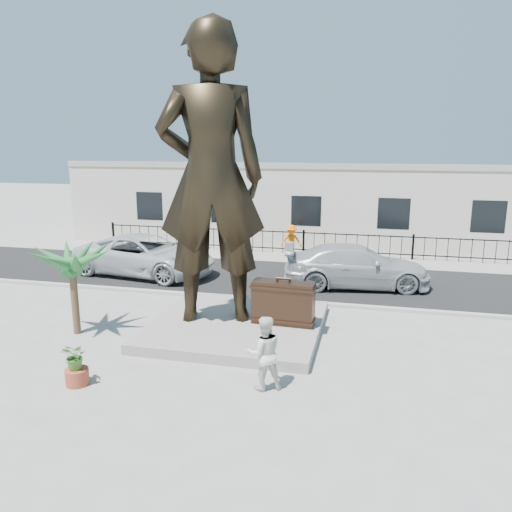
{
  "coord_description": "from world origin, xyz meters",
  "views": [
    {
      "loc": [
        3.5,
        -12.74,
        5.76
      ],
      "look_at": [
        0.0,
        2.0,
        2.3
      ],
      "focal_mm": 35.0,
      "sensor_mm": 36.0,
      "label": 1
    }
  ],
  "objects_px": {
    "statue": "(211,177)",
    "car_white": "(145,255)",
    "tourist": "(264,353)",
    "suitcase": "(283,303)"
  },
  "relations": [
    {
      "from": "suitcase",
      "to": "tourist",
      "type": "relative_size",
      "value": 1.04
    },
    {
      "from": "car_white",
      "to": "statue",
      "type": "bearing_deg",
      "value": -129.27
    },
    {
      "from": "suitcase",
      "to": "tourist",
      "type": "xyz_separation_m",
      "value": [
        0.2,
        -3.64,
        -0.06
      ]
    },
    {
      "from": "tourist",
      "to": "suitcase",
      "type": "bearing_deg",
      "value": -111.49
    },
    {
      "from": "car_white",
      "to": "tourist",
      "type": "bearing_deg",
      "value": -132.32
    },
    {
      "from": "suitcase",
      "to": "statue",
      "type": "bearing_deg",
      "value": -177.1
    },
    {
      "from": "statue",
      "to": "car_white",
      "type": "bearing_deg",
      "value": -64.75
    },
    {
      "from": "tourist",
      "to": "statue",
      "type": "bearing_deg",
      "value": -80.74
    },
    {
      "from": "statue",
      "to": "tourist",
      "type": "height_order",
      "value": "statue"
    },
    {
      "from": "statue",
      "to": "suitcase",
      "type": "bearing_deg",
      "value": 163.15
    }
  ]
}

